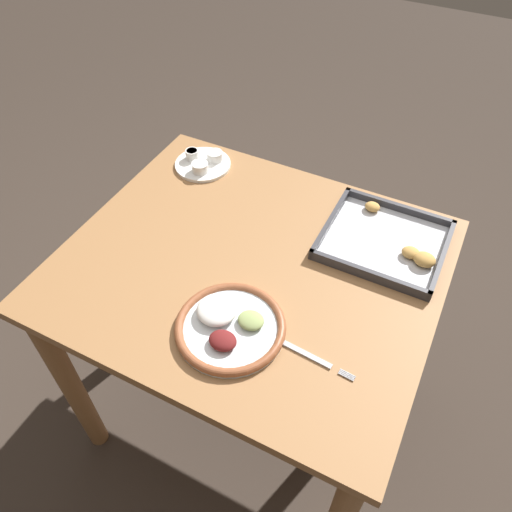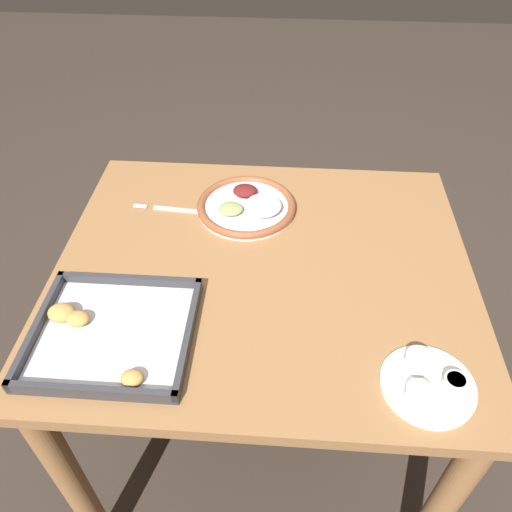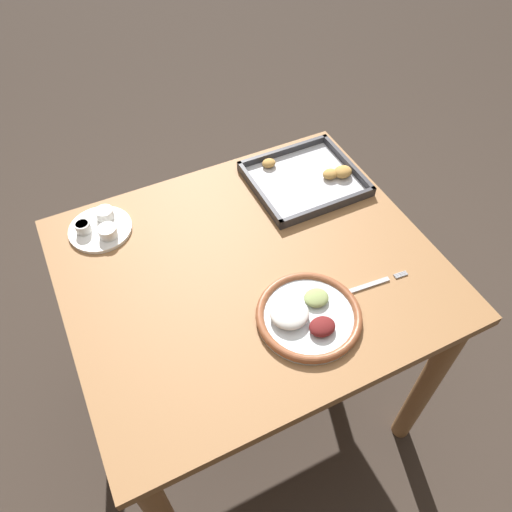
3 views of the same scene
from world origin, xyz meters
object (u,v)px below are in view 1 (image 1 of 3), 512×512
Objects in this scene: dinner_plate at (229,326)px; fork at (303,352)px; baking_tray at (387,242)px; saucer_plate at (203,162)px.

fork is (0.17, 0.02, -0.01)m from dinner_plate.
dinner_plate is 0.17m from fork.
dinner_plate is 1.13× the size of fork.
dinner_plate is at bearing -119.73° from baking_tray.
dinner_plate reaches higher than fork.
baking_tray reaches higher than fork.
dinner_plate is 1.48× the size of saucer_plate.
baking_tray is (0.60, -0.07, -0.00)m from saucer_plate.
saucer_plate is (-0.36, 0.49, 0.00)m from dinner_plate.
saucer_plate reaches higher than fork.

